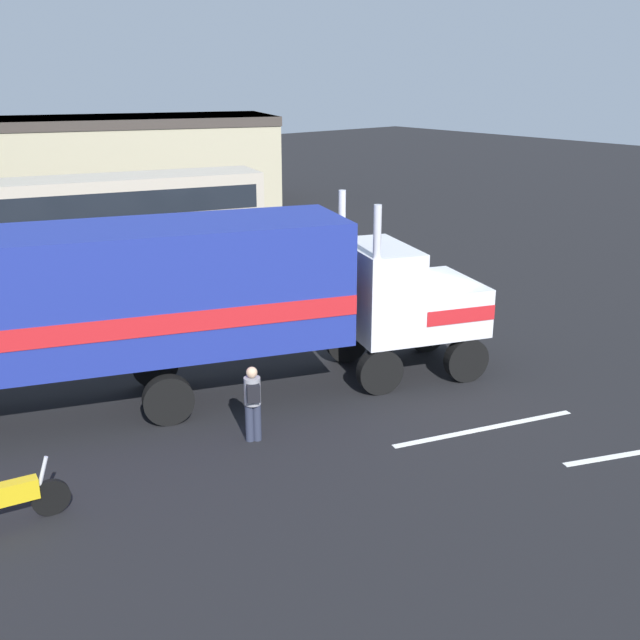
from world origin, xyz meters
name	(u,v)px	position (x,y,z in m)	size (l,w,h in m)	color
ground_plane	(402,370)	(0.00, 0.00, 0.00)	(120.00, 120.00, 0.00)	black
lane_stripe_near	(485,429)	(-1.02, -3.50, 0.01)	(4.40, 0.16, 0.01)	silver
semi_truck	(160,298)	(-5.59, 2.05, 2.52)	(14.11, 7.37, 4.50)	silver
person_bystander	(253,401)	(-5.14, -0.77, 0.89)	(0.42, 0.48, 1.63)	#2D3347
parked_bus	(119,211)	(-0.42, 14.93, 2.07)	(11.27, 5.57, 3.40)	#BFB29E
motorcycle	(6,501)	(-10.10, -0.68, 0.48)	(2.10, 0.46, 1.12)	black
building_backdrop	(68,160)	(2.88, 27.81, 2.63)	(22.83, 13.45, 4.84)	#B7AD8C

